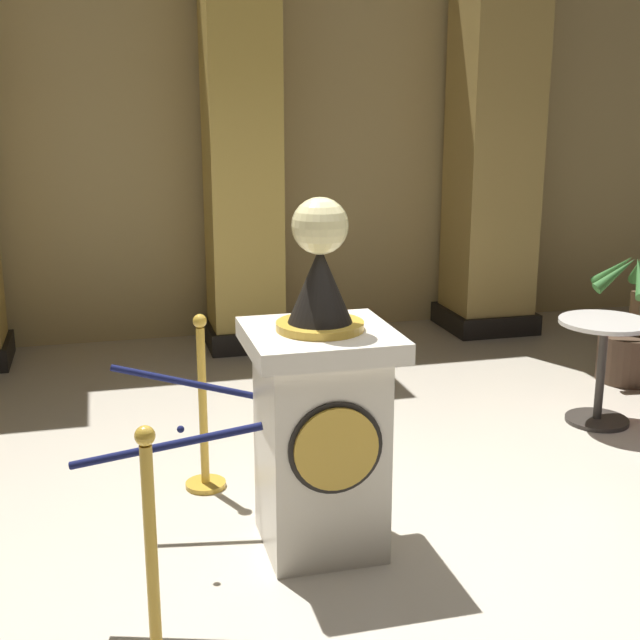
# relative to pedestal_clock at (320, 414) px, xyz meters

# --- Properties ---
(ground_plane) EXTENTS (10.45, 10.45, 0.00)m
(ground_plane) POSITION_rel_pedestal_clock_xyz_m (0.26, -0.13, -0.72)
(ground_plane) COLOR beige
(back_wall) EXTENTS (10.45, 0.16, 4.00)m
(back_wall) POSITION_rel_pedestal_clock_xyz_m (0.26, 4.31, 1.28)
(back_wall) COLOR tan
(back_wall) RESTS_ON ground_plane
(pedestal_clock) EXTENTS (0.72, 0.72, 1.79)m
(pedestal_clock) POSITION_rel_pedestal_clock_xyz_m (0.00, 0.00, 0.00)
(pedestal_clock) COLOR silver
(pedestal_clock) RESTS_ON ground_plane
(stanchion_near) EXTENTS (0.24, 0.24, 1.06)m
(stanchion_near) POSITION_rel_pedestal_clock_xyz_m (-0.49, 0.82, -0.34)
(stanchion_near) COLOR gold
(stanchion_near) RESTS_ON ground_plane
(stanchion_far) EXTENTS (0.24, 0.24, 1.05)m
(stanchion_far) POSITION_rel_pedestal_clock_xyz_m (-0.89, -0.80, -0.35)
(stanchion_far) COLOR gold
(stanchion_far) RESTS_ON ground_plane
(velvet_rope) EXTENTS (1.02, 1.04, 0.22)m
(velvet_rope) POSITION_rel_pedestal_clock_xyz_m (-0.69, 0.01, 0.07)
(velvet_rope) COLOR #141947
(column_right) EXTENTS (0.87, 0.87, 3.84)m
(column_right) POSITION_rel_pedestal_clock_xyz_m (2.71, 3.78, 1.19)
(column_right) COLOR black
(column_right) RESTS_ON ground_plane
(column_centre_rear) EXTENTS (0.77, 0.77, 3.84)m
(column_centre_rear) POSITION_rel_pedestal_clock_xyz_m (0.26, 3.78, 1.19)
(column_centre_rear) COLOR black
(column_centre_rear) RESTS_ON ground_plane
(potted_palm_right) EXTENTS (0.79, 0.70, 1.08)m
(potted_palm_right) POSITION_rel_pedestal_clock_xyz_m (3.13, 1.95, -0.39)
(potted_palm_right) COLOR #4C3828
(potted_palm_right) RESTS_ON ground_plane
(cafe_table) EXTENTS (0.63, 0.63, 0.75)m
(cafe_table) POSITION_rel_pedestal_clock_xyz_m (2.36, 1.17, -0.23)
(cafe_table) COLOR #332D28
(cafe_table) RESTS_ON ground_plane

